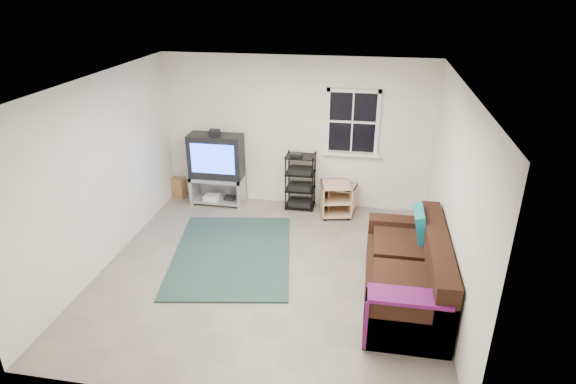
% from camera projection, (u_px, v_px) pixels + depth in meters
% --- Properties ---
extents(room, '(4.60, 4.62, 4.60)m').
position_uv_depth(room, '(352.00, 126.00, 7.96)').
color(room, slate).
rests_on(room, ground).
extents(tv_unit, '(0.93, 0.47, 1.37)m').
position_uv_depth(tv_unit, '(217.00, 164.00, 8.42)').
color(tv_unit, '#9D9DA5').
rests_on(tv_unit, ground).
extents(av_rack, '(0.50, 0.37, 1.00)m').
position_uv_depth(av_rack, '(300.00, 185.00, 8.36)').
color(av_rack, black).
rests_on(av_rack, ground).
extents(side_table_left, '(0.59, 0.59, 0.58)m').
position_uv_depth(side_table_left, '(335.00, 198.00, 8.17)').
color(side_table_left, tan).
rests_on(side_table_left, ground).
extents(side_table_right, '(0.49, 0.49, 0.49)m').
position_uv_depth(side_table_right, '(343.00, 196.00, 8.30)').
color(side_table_right, tan).
rests_on(side_table_right, ground).
extents(sofa, '(0.95, 2.14, 0.98)m').
position_uv_depth(sofa, '(408.00, 275.00, 5.98)').
color(sofa, black).
rests_on(sofa, ground).
extents(shag_rug, '(2.04, 2.55, 0.03)m').
position_uv_depth(shag_rug, '(232.00, 254.00, 7.06)').
color(shag_rug, black).
rests_on(shag_rug, ground).
extents(paper_bag, '(0.28, 0.22, 0.35)m').
position_uv_depth(paper_bag, '(178.00, 187.00, 8.90)').
color(paper_bag, olive).
rests_on(paper_bag, ground).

